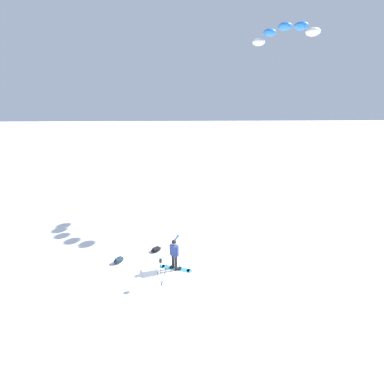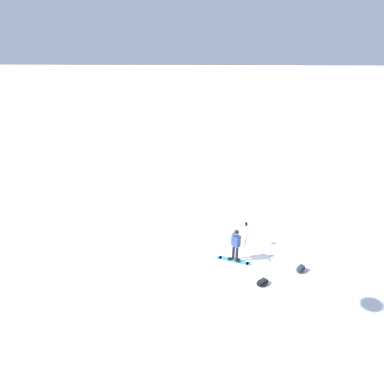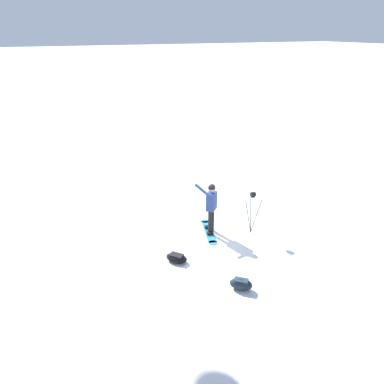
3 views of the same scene
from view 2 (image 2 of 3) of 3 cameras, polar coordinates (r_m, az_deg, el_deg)
ground_plane at (r=16.50m, az=8.15°, el=-12.11°), size 300.00×300.00×0.00m
snowboarder at (r=16.05m, az=7.62°, el=-8.60°), size 0.52×0.76×1.76m
snowboard at (r=16.60m, az=7.28°, el=-11.69°), size 1.70×0.76×0.10m
gear_bag_large at (r=15.36m, az=12.16°, el=-15.08°), size 0.76×0.71×0.23m
camera_tripod at (r=17.14m, az=9.34°, el=-6.53°), size 0.58×0.52×1.45m
gear_bag_small at (r=16.52m, az=18.37°, el=-12.54°), size 0.65×0.66×0.31m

